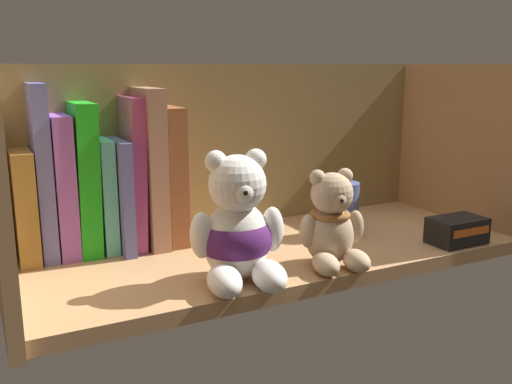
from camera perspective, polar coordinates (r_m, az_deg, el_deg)
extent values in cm
cube|color=tan|center=(84.67, 1.90, -6.30)|extent=(72.28, 28.64, 2.00)
cube|color=olive|center=(94.45, -2.44, 4.06)|extent=(74.68, 1.20, 28.79)
cube|color=tan|center=(104.20, 20.07, 4.11)|extent=(1.60, 31.04, 28.79)
cube|color=brown|center=(84.07, -22.52, -1.21)|extent=(2.78, 11.16, 15.49)
cube|color=#5C5FA2|center=(83.43, -20.95, 1.91)|extent=(2.11, 10.01, 24.29)
cube|color=purple|center=(84.12, -19.08, 0.65)|extent=(2.63, 10.46, 20.00)
cube|color=#1CA219|center=(84.41, -17.12, 1.38)|extent=(3.34, 10.84, 21.66)
cube|color=#56B6AB|center=(85.42, -15.25, -0.16)|extent=(1.97, 10.40, 16.40)
cube|color=#51538E|center=(85.84, -13.94, -0.06)|extent=(1.61, 14.69, 16.31)
cube|color=#AA3F72|center=(85.74, -12.71, 2.00)|extent=(2.82, 11.96, 22.26)
cube|color=#9B6E55|center=(86.29, -11.05, 2.57)|extent=(2.71, 13.75, 23.45)
cube|color=brown|center=(87.40, -9.12, 1.84)|extent=(2.87, 12.80, 20.67)
ellipsoid|color=white|center=(70.94, -1.98, -4.95)|extent=(8.57, 7.87, 10.08)
sphere|color=white|center=(68.58, -1.91, 0.84)|extent=(7.17, 7.17, 7.17)
sphere|color=white|center=(67.95, -4.09, 3.11)|extent=(2.69, 2.69, 2.69)
sphere|color=white|center=(69.21, -0.03, 3.31)|extent=(2.69, 2.69, 2.69)
sphere|color=white|center=(66.27, -1.34, 0.05)|extent=(2.69, 2.69, 2.69)
sphere|color=black|center=(65.37, -1.12, -0.07)|extent=(0.94, 0.94, 0.94)
ellipsoid|color=white|center=(67.01, -3.21, -8.99)|extent=(5.17, 7.34, 3.59)
ellipsoid|color=white|center=(68.42, 1.36, -8.51)|extent=(5.17, 7.34, 3.59)
ellipsoid|color=white|center=(69.12, -5.52, -4.39)|extent=(3.39, 3.39, 5.83)
ellipsoid|color=white|center=(71.35, 1.65, -3.79)|extent=(3.39, 3.39, 5.83)
ellipsoid|color=#501E5C|center=(70.86, -1.98, -4.76)|extent=(9.28, 8.57, 7.06)
ellipsoid|color=tan|center=(77.30, 7.45, -4.37)|extent=(6.81, 6.25, 8.01)
sphere|color=tan|center=(75.44, 7.71, -0.17)|extent=(5.69, 5.69, 5.69)
sphere|color=tan|center=(74.53, 6.24, 1.46)|extent=(2.14, 2.14, 2.14)
sphere|color=tan|center=(76.19, 8.99, 1.62)|extent=(2.14, 2.14, 2.14)
sphere|color=tan|center=(73.74, 8.36, -0.76)|extent=(2.14, 2.14, 2.14)
sphere|color=black|center=(73.07, 8.61, -0.85)|extent=(0.75, 0.75, 0.75)
ellipsoid|color=tan|center=(73.95, 7.07, -7.26)|extent=(4.07, 5.81, 2.85)
ellipsoid|color=tan|center=(75.80, 10.13, -6.86)|extent=(4.07, 5.81, 2.85)
ellipsoid|color=tan|center=(75.26, 5.10, -3.99)|extent=(2.67, 2.67, 4.63)
ellipsoid|color=tan|center=(78.21, 10.00, -3.49)|extent=(2.67, 2.67, 4.63)
torus|color=#935E2D|center=(76.51, 7.51, -2.30)|extent=(5.47, 5.47, 1.03)
cylinder|color=#4C5B99|center=(91.13, 8.77, -1.65)|extent=(5.14, 5.14, 8.41)
cube|color=black|center=(91.14, 19.68, -3.69)|extent=(8.40, 5.38, 4.00)
cube|color=orange|center=(89.23, 20.99, -3.81)|extent=(7.14, 0.16, 1.12)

